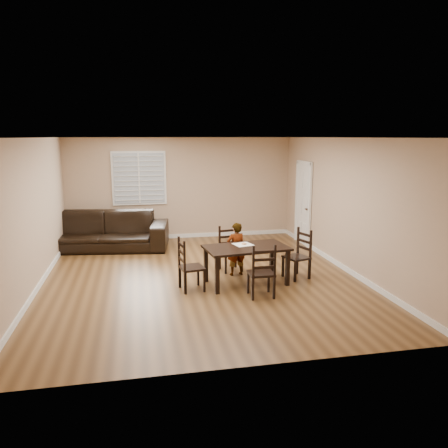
{
  "coord_description": "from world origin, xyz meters",
  "views": [
    {
      "loc": [
        -1.16,
        -8.16,
        2.72
      ],
      "look_at": [
        0.52,
        0.24,
        1.0
      ],
      "focal_mm": 35.0,
      "sensor_mm": 36.0,
      "label": 1
    }
  ],
  "objects": [
    {
      "name": "chair_right",
      "position": [
        1.94,
        -0.38,
        0.44
      ],
      "size": [
        0.52,
        0.54,
        0.97
      ],
      "rotation": [
        0.0,
        0.0,
        -1.25
      ],
      "color": "black",
      "rests_on": "ground"
    },
    {
      "name": "napkin",
      "position": [
        0.76,
        -0.38,
        0.72
      ],
      "size": [
        0.39,
        0.39,
        0.0
      ],
      "primitive_type": "cube",
      "rotation": [
        0.0,
        0.0,
        0.25
      ],
      "color": "beige",
      "rests_on": "dining_table"
    },
    {
      "name": "chair_far",
      "position": [
        0.87,
        -1.35,
        0.43
      ],
      "size": [
        0.44,
        0.41,
        0.95
      ],
      "rotation": [
        0.0,
        0.0,
        3.12
      ],
      "color": "black",
      "rests_on": "ground"
    },
    {
      "name": "dining_table",
      "position": [
        0.78,
        -0.55,
        0.63
      ],
      "size": [
        1.62,
        1.05,
        0.71
      ],
      "rotation": [
        0.0,
        0.0,
        0.13
      ],
      "color": "black",
      "rests_on": "ground"
    },
    {
      "name": "chair_near",
      "position": [
        0.65,
        0.41,
        0.42
      ],
      "size": [
        0.48,
        0.45,
        0.92
      ],
      "rotation": [
        0.0,
        0.0,
        0.18
      ],
      "color": "black",
      "rests_on": "ground"
    },
    {
      "name": "room",
      "position": [
        0.04,
        0.18,
        1.81
      ],
      "size": [
        6.04,
        7.04,
        2.72
      ],
      "color": "tan",
      "rests_on": "ground"
    },
    {
      "name": "donut",
      "position": [
        0.78,
        -0.38,
        0.74
      ],
      "size": [
        0.09,
        0.09,
        0.03
      ],
      "color": "#DE954F",
      "rests_on": "napkin"
    },
    {
      "name": "ground",
      "position": [
        0.0,
        0.0,
        0.0
      ],
      "size": [
        7.0,
        7.0,
        0.0
      ],
      "primitive_type": "plane",
      "color": "brown",
      "rests_on": "ground"
    },
    {
      "name": "sofa",
      "position": [
        -2.03,
        2.64,
        0.46
      ],
      "size": [
        3.27,
        1.65,
        0.92
      ],
      "primitive_type": "imported",
      "rotation": [
        0.0,
        0.0,
        -0.14
      ],
      "color": "black",
      "rests_on": "ground"
    },
    {
      "name": "child",
      "position": [
        0.71,
        -0.0,
        0.53
      ],
      "size": [
        0.43,
        0.33,
        1.06
      ],
      "primitive_type": "imported",
      "rotation": [
        0.0,
        0.0,
        3.34
      ],
      "color": "gray",
      "rests_on": "ground"
    },
    {
      "name": "chair_left",
      "position": [
        -0.37,
        -0.7,
        0.44
      ],
      "size": [
        0.47,
        0.49,
        0.96
      ],
      "rotation": [
        0.0,
        0.0,
        1.73
      ],
      "color": "black",
      "rests_on": "ground"
    }
  ]
}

